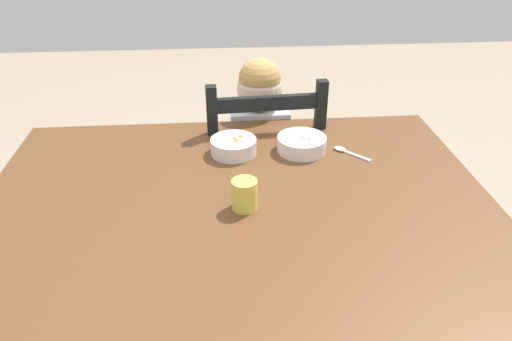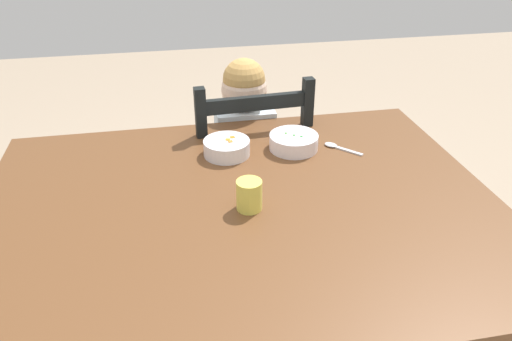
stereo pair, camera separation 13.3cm
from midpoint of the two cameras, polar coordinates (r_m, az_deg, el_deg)
The scene contains 7 objects.
dining_table at distance 1.40m, azimuth -4.33°, elevation -6.85°, with size 1.41×1.08×0.73m.
dining_chair at distance 2.01m, azimuth -2.94°, elevation -1.31°, with size 0.45×0.45×0.90m.
child_figure at distance 1.92m, azimuth -3.15°, elevation 3.24°, with size 0.32×0.31×0.94m.
bowl_of_peas at distance 1.62m, azimuth 1.99°, elevation 3.29°, with size 0.16×0.16×0.05m.
bowl_of_carrots at distance 1.59m, azimuth -5.65°, elevation 2.63°, with size 0.15×0.15×0.05m.
spoon at distance 1.64m, azimuth 6.90°, elevation 2.67°, with size 0.11×0.11×0.01m.
drinking_cup at distance 1.31m, azimuth -3.70°, elevation -2.91°, with size 0.07×0.07×0.08m, color #DFD755.
Camera 2 is at (-0.17, -1.11, 1.48)m, focal length 34.93 mm.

